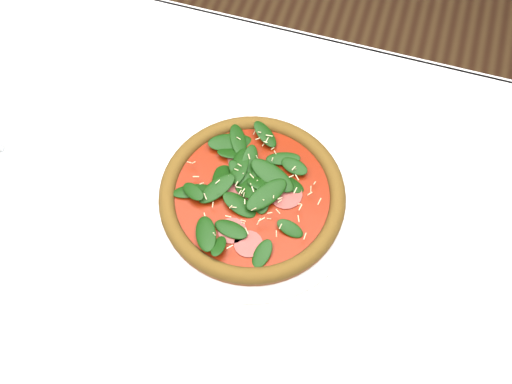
% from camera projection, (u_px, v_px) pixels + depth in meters
% --- Properties ---
extents(ground, '(6.00, 6.00, 0.00)m').
position_uv_depth(ground, '(225.00, 342.00, 1.50)').
color(ground, brown).
rests_on(ground, ground).
extents(dining_table, '(1.21, 0.81, 0.75)m').
position_uv_depth(dining_table, '(205.00, 249.00, 0.92)').
color(dining_table, silver).
rests_on(dining_table, ground).
extents(plate, '(0.32, 0.32, 0.01)m').
position_uv_depth(plate, '(252.00, 199.00, 0.84)').
color(plate, white).
rests_on(plate, dining_table).
extents(pizza, '(0.36, 0.36, 0.04)m').
position_uv_depth(pizza, '(252.00, 194.00, 0.83)').
color(pizza, brown).
rests_on(pizza, plate).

